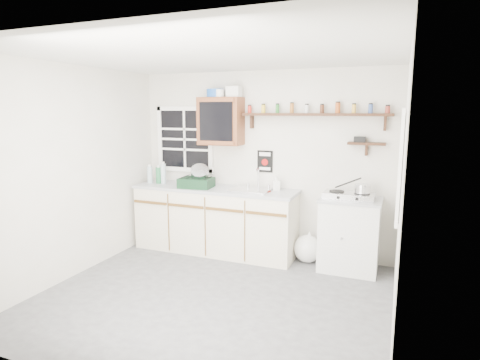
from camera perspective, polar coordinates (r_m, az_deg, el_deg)
name	(u,v)px	position (r m, az deg, el deg)	size (l,w,h in m)	color
room	(211,182)	(4.09, -4.12, -0.31)	(3.64, 3.24, 2.54)	#49494B
main_cabinet	(215,220)	(5.66, -3.59, -5.63)	(2.31, 0.63, 0.92)	beige
right_cabinet	(349,234)	(5.20, 15.30, -7.44)	(0.73, 0.57, 0.91)	silver
sink	(251,189)	(5.35, 1.58, -1.35)	(0.52, 0.44, 0.29)	silver
upper_cabinet	(221,121)	(5.57, -2.77, 8.35)	(0.60, 0.32, 0.65)	brown
upper_cabinet_clutter	(222,93)	(5.57, -2.59, 12.30)	(0.49, 0.24, 0.14)	#1A4FAC
spice_shelf	(315,114)	(5.24, 10.56, 9.24)	(1.91, 0.18, 0.35)	black
secondary_shelf	(365,143)	(5.18, 17.30, 5.05)	(0.45, 0.16, 0.24)	black
warning_sign	(265,161)	(5.53, 3.57, 2.66)	(0.22, 0.02, 0.30)	black
window_back	(185,139)	(6.01, -7.85, 5.75)	(0.93, 0.03, 0.98)	black
window_right	(401,165)	(4.20, 21.91, 2.03)	(0.03, 0.78, 1.08)	black
water_bottles	(158,174)	(5.96, -11.63, 0.80)	(0.29, 0.12, 0.32)	#A5BBC2
dish_rack	(197,180)	(5.55, -6.08, 0.02)	(0.47, 0.37, 0.33)	black
soap_bottle	(276,183)	(5.35, 5.18, -0.39)	(0.09, 0.10, 0.21)	white
rag	(264,191)	(5.25, 3.46, -1.61)	(0.14, 0.12, 0.02)	maroon
hotplate	(349,195)	(5.06, 15.26, -2.14)	(0.61, 0.33, 0.09)	silver
saucepan	(362,189)	(5.03, 16.94, -1.19)	(0.44, 0.27, 0.19)	silver
trash_bag	(307,248)	(5.40, 9.56, -9.56)	(0.39, 0.35, 0.44)	white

